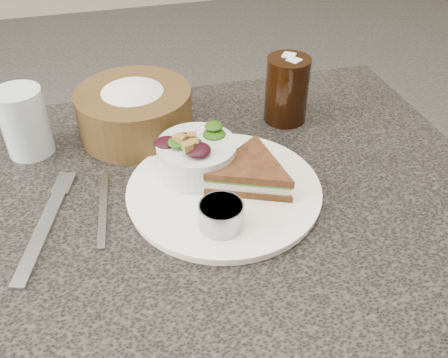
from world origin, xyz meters
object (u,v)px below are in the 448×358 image
Objects in this scene: dressing_ramekin at (221,216)px; cola_glass at (287,87)px; dinner_plate at (224,191)px; bread_basket at (134,105)px; salad_bowl at (197,152)px; dining_table at (191,339)px; water_glass at (25,122)px; sandwich at (251,173)px.

cola_glass is (0.20, 0.27, 0.04)m from dressing_ramekin.
dinner_plate is 0.09m from dressing_ramekin.
dressing_ramekin is 0.31× the size of bread_basket.
salad_bowl is 0.24m from cola_glass.
bread_basket is (-0.08, 0.29, 0.03)m from dressing_ramekin.
dressing_ramekin is at bearing -74.16° from bread_basket.
dinner_plate is at bearing -5.29° from dining_table.
dining_table is 0.53m from cola_glass.
bread_basket is 1.73× the size of water_glass.
water_glass is at bearing 139.25° from dining_table.
cola_glass reaches higher than bread_basket.
dining_table is 0.39m from dinner_plate.
salad_bowl is at bearing -146.33° from cola_glass.
cola_glass reaches higher than dressing_ramekin.
cola_glass is at bearing 78.90° from sandwich.
salad_bowl is 1.97× the size of dressing_ramekin.
dining_table is at bearing -40.75° from water_glass.
bread_basket reaches higher than dinner_plate.
bread_basket reaches higher than dressing_ramekin.
dining_table is 6.46× the size of sandwich.
sandwich reaches higher than dinner_plate.
cola_glass is (0.20, 0.13, 0.02)m from salad_bowl.
sandwich is (0.04, -0.00, 0.03)m from dinner_plate.
cola_glass is (0.28, -0.03, 0.01)m from bread_basket.
cola_glass is 0.46m from water_glass.
salad_bowl is at bearing 91.92° from dressing_ramekin.
dinner_plate is 2.35× the size of salad_bowl.
salad_bowl is 0.93× the size of cola_glass.
salad_bowl is 0.30m from water_glass.
dressing_ramekin is 0.47× the size of cola_glass.
sandwich reaches higher than dressing_ramekin.
sandwich is 2.42× the size of dressing_ramekin.
dining_table is at bearing -160.79° from sandwich.
sandwich is at bearing -124.16° from cola_glass.
sandwich is 0.23m from cola_glass.
salad_bowl is at bearing 166.32° from sandwich.
cola_glass reaches higher than sandwich.
dressing_ramekin reaches higher than dinner_plate.
bread_basket is (-0.15, 0.21, 0.02)m from sandwich.
dressing_ramekin is 0.54× the size of water_glass.
dinner_plate is 0.26m from cola_glass.
cola_glass is (0.24, 0.18, 0.44)m from dining_table.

